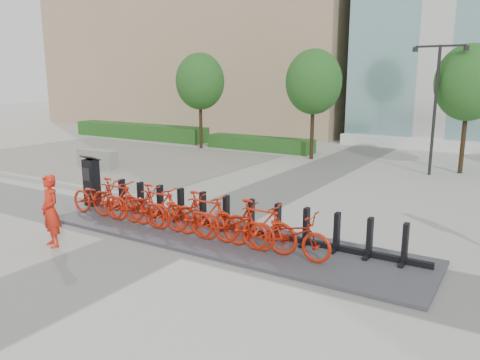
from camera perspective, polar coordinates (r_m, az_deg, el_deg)
The scene contains 23 objects.
ground at distance 11.74m, azimuth -8.08°, elevation -6.51°, with size 120.00×120.00×0.00m, color #B3B1AA.
gravel_patch at distance 23.44m, azimuth -16.02°, elevation 2.60°, with size 14.00×14.00×0.00m, color slate.
curb at distance 20.42m, azimuth -26.61°, elevation 0.58°, with size 14.00×0.25×0.15m, color #9B9B9A.
hedge_a at distance 30.72m, azimuth -12.17°, elevation 5.83°, with size 10.00×1.40×0.90m, color #184A13.
hedge_b at distance 25.12m, azimuth 2.41°, elevation 4.48°, with size 6.00×1.20×0.70m, color #184A13.
tree_0 at distance 25.51m, azimuth -4.89°, elevation 11.87°, with size 2.60×2.60×5.10m.
tree_1 at distance 22.26m, azimuth 8.97°, elevation 11.71°, with size 2.60×2.60×5.10m.
tree_2 at distance 20.61m, azimuth 26.14°, elevation 10.59°, with size 2.60×2.60×5.10m.
streetlamp at distance 19.76m, azimuth 22.79°, elevation 9.54°, with size 2.00×0.20×5.00m.
dock_pad at distance 11.22m, azimuth -1.94°, elevation -7.09°, with size 9.60×2.40×0.08m, color #3B3A41.
dock_rail_posts at distance 11.42m, azimuth -0.38°, elevation -4.27°, with size 8.02×0.50×0.85m, color black, non-canonical shape.
bike_0 at distance 13.31m, azimuth -16.95°, elevation -2.08°, with size 0.66×1.91×1.00m, color #A91B08.
bike_1 at distance 12.78m, azimuth -14.82°, elevation -2.28°, with size 0.52×1.85×1.11m, color #A91B08.
bike_2 at distance 12.29m, azimuth -12.48°, elevation -3.00°, with size 0.66×1.91×1.00m, color #A91B08.
bike_3 at distance 11.80m, azimuth -9.97°, elevation -3.26°, with size 0.52×1.85×1.11m, color #A91B08.
bike_4 at distance 11.36m, azimuth -7.24°, elevation -4.06°, with size 0.66×1.91×1.00m, color #A91B08.
bike_5 at distance 10.92m, azimuth -4.29°, elevation -4.37°, with size 0.52×1.85×1.11m, color #A91B08.
bike_6 at distance 10.55m, azimuth -1.11°, elevation -5.26°, with size 0.66×1.91×1.00m, color #A91B08.
bike_7 at distance 10.18m, azimuth 2.31°, elevation -5.60°, with size 0.52×1.85×1.11m, color #A91B08.
bike_8 at distance 9.88m, azimuth 5.97°, elevation -6.55°, with size 0.66×1.91×1.00m, color #A91B08.
kiosk at distance 14.41m, azimuth -17.64°, elevation -0.16°, with size 0.47×0.40×1.50m.
worker_red at distance 11.41m, azimuth -22.11°, elevation -3.51°, with size 0.61×0.40×1.66m, color red.
jersey_barrier at distance 21.17m, azimuth -17.00°, elevation 2.55°, with size 1.94×0.53×0.75m, color gray.
Camera 1 is at (7.18, -8.50, 3.76)m, focal length 35.00 mm.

